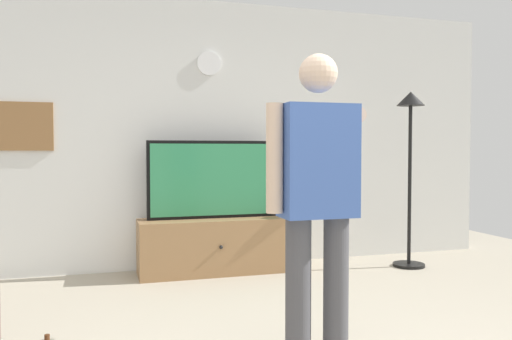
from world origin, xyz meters
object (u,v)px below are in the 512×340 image
object	(u,v)px
tv_stand	(216,246)
wall_clock	(209,63)
floor_lamp	(410,142)
framed_picture	(9,126)
television	(214,179)
person_standing_nearer_lamp	(317,191)

from	to	relation	value
tv_stand	wall_clock	xyz separation A→B (m)	(0.00, 0.29, 1.80)
tv_stand	floor_lamp	xyz separation A→B (m)	(1.95, -0.31, 1.01)
floor_lamp	tv_stand	bearing A→B (deg)	170.94
tv_stand	framed_picture	bearing A→B (deg)	170.98
framed_picture	floor_lamp	bearing A→B (deg)	-9.04
television	person_standing_nearer_lamp	size ratio (longest dim) A/B	0.76
television	framed_picture	xyz separation A→B (m)	(-1.86, 0.25, 0.50)
tv_stand	wall_clock	size ratio (longest dim) A/B	6.11
floor_lamp	framed_picture	bearing A→B (deg)	170.96
tv_stand	framed_picture	world-z (taller)	framed_picture
tv_stand	television	size ratio (longest dim) A/B	1.14
television	framed_picture	bearing A→B (deg)	172.38
wall_clock	framed_picture	distance (m)	1.97
framed_picture	wall_clock	bearing A→B (deg)	-0.15
television	person_standing_nearer_lamp	xyz separation A→B (m)	(0.06, -2.34, 0.06)
floor_lamp	television	bearing A→B (deg)	169.61
television	floor_lamp	bearing A→B (deg)	-10.39
tv_stand	person_standing_nearer_lamp	world-z (taller)	person_standing_nearer_lamp
tv_stand	floor_lamp	size ratio (longest dim) A/B	0.83
floor_lamp	person_standing_nearer_lamp	world-z (taller)	floor_lamp
wall_clock	floor_lamp	size ratio (longest dim) A/B	0.14
wall_clock	floor_lamp	distance (m)	2.19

